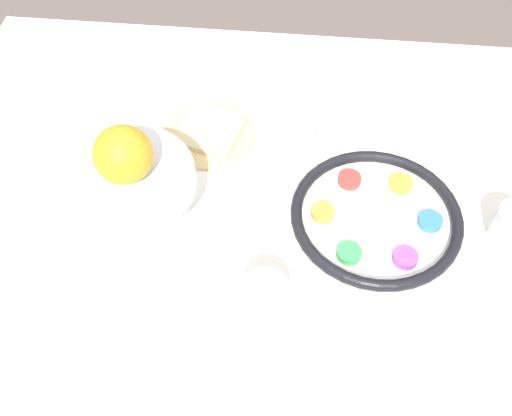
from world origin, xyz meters
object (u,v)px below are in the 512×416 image
wine_glass (321,110)px  napkin_roll (295,73)px  fruit_stand (128,184)px  orange_fruit (123,155)px  cup_near (265,299)px  seder_plate (376,218)px  bread_plate (210,133)px

wine_glass → napkin_roll: 0.20m
fruit_stand → orange_fruit: bearing=168.0°
napkin_roll → cup_near: bearing=88.5°
seder_plate → orange_fruit: orange_fruit is taller
orange_fruit → napkin_roll: size_ratio=0.48×
fruit_stand → napkin_roll: bearing=-122.2°
orange_fruit → bread_plate: (-0.09, -0.22, -0.16)m
fruit_stand → napkin_roll: size_ratio=1.14×
napkin_roll → fruit_stand: bearing=57.8°
fruit_stand → cup_near: bearing=147.5°
napkin_roll → cup_near: (0.01, 0.54, 0.02)m
orange_fruit → wine_glass: bearing=-143.9°
bread_plate → wine_glass: bearing=179.5°
wine_glass → cup_near: (0.07, 0.36, -0.05)m
wine_glass → orange_fruit: size_ratio=1.38×
bread_plate → cup_near: 0.39m
orange_fruit → bread_plate: size_ratio=0.51×
napkin_roll → seder_plate: bearing=114.2°
seder_plate → wine_glass: wine_glass is taller
orange_fruit → seder_plate: bearing=-174.4°
wine_glass → fruit_stand: (0.30, 0.21, 0.01)m
fruit_stand → orange_fruit: 0.07m
bread_plate → napkin_roll: napkin_roll is taller
fruit_stand → cup_near: 0.28m
seder_plate → wine_glass: bearing=-58.7°
seder_plate → fruit_stand: fruit_stand is taller
napkin_roll → wine_glass: bearing=106.4°
napkin_roll → bread_plate: bearing=49.4°
orange_fruit → cup_near: bearing=147.1°
seder_plate → fruit_stand: bearing=5.4°
seder_plate → wine_glass: (0.11, -0.18, 0.07)m
orange_fruit → cup_near: (-0.23, 0.15, -0.14)m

